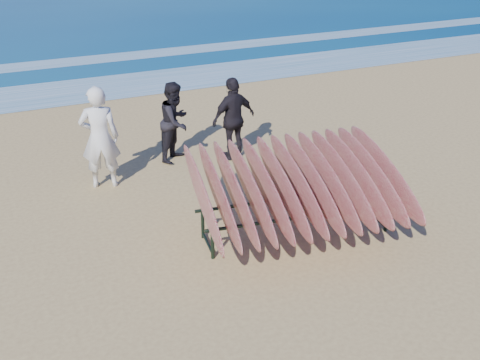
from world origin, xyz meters
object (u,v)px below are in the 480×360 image
(person_white, at_px, (100,138))
(person_dark_b, at_px, (234,119))
(person_dark_a, at_px, (175,122))
(surfboard_rack, at_px, (297,184))

(person_white, distance_m, person_dark_b, 2.84)
(person_white, relative_size, person_dark_b, 1.13)
(person_dark_a, bearing_deg, surfboard_rack, -121.75)
(person_white, bearing_deg, surfboard_rack, 141.56)
(person_white, relative_size, person_dark_a, 1.18)
(person_white, bearing_deg, person_dark_a, -144.98)
(surfboard_rack, height_order, person_dark_b, person_dark_b)
(surfboard_rack, bearing_deg, person_dark_b, 91.35)
(person_white, bearing_deg, person_dark_b, -161.56)
(surfboard_rack, bearing_deg, person_white, 135.76)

